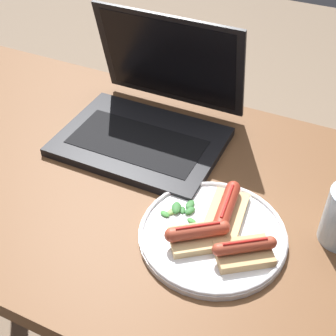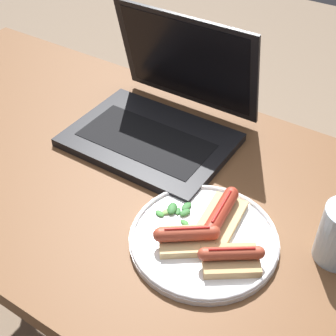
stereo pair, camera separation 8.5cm
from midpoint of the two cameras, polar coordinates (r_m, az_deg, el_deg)
desk at (r=1.01m, az=-8.27°, el=-4.79°), size 1.42×0.68×0.75m
laptop at (r=1.01m, az=-4.93°, el=6.08°), size 0.34×0.30×0.24m
plate at (r=0.81m, az=2.45°, el=-8.20°), size 0.26×0.26×0.02m
sausage_toast_left at (r=0.78m, az=0.46°, el=-8.29°), size 0.11×0.10×0.04m
sausage_toast_middle at (r=0.82m, az=4.18°, el=-5.24°), size 0.07×0.12×0.04m
sausage_toast_right at (r=0.77m, az=6.07°, el=-10.10°), size 0.11×0.10×0.04m
salad_pile at (r=0.84m, az=-1.37°, el=-5.24°), size 0.07×0.06×0.01m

